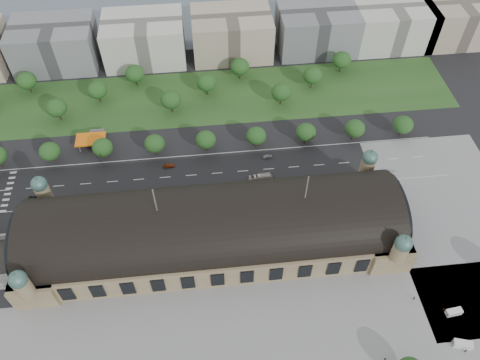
{
  "coord_description": "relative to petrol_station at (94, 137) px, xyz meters",
  "views": [
    {
      "loc": [
        -0.74,
        -104.66,
        162.97
      ],
      "look_at": [
        12.78,
        20.94,
        14.0
      ],
      "focal_mm": 35.0,
      "sensor_mm": 36.0,
      "label": 1
    }
  ],
  "objects": [
    {
      "name": "parked_car_4",
      "position": [
        13.38,
        -43.04,
        -2.3
      ],
      "size": [
        4.18,
        2.77,
        1.3
      ],
      "primitive_type": "imported",
      "rotation": [
        0.0,
        0.0,
        -1.18
      ],
      "color": "silver",
      "rests_on": "ground"
    },
    {
      "name": "office_4",
      "position": [
        73.91,
        67.72,
        9.05
      ],
      "size": [
        45.0,
        32.0,
        24.0
      ],
      "primitive_type": "cube",
      "color": "#BAA892",
      "rests_on": "ground"
    },
    {
      "name": "pedestrian_4",
      "position": [
        108.62,
        -119.0,
        -2.07
      ],
      "size": [
        1.04,
        1.22,
        1.76
      ],
      "primitive_type": "imported",
      "rotation": [
        0.0,
        0.0,
        4.13
      ],
      "color": "gray",
      "rests_on": "ground"
    },
    {
      "name": "plaza_east",
      "position": [
        156.91,
        -65.28,
        -2.95
      ],
      "size": [
        56.0,
        100.0,
        0.12
      ],
      "primitive_type": "cube",
      "color": "gray",
      "rests_on": "ground"
    },
    {
      "name": "tree_belt_4",
      "position": [
        -0.09,
        29.72,
        5.1
      ],
      "size": [
        10.4,
        10.4,
        12.48
      ],
      "color": "#2D2116",
      "rests_on": "ground"
    },
    {
      "name": "office_6",
      "position": [
        168.91,
        67.72,
        9.05
      ],
      "size": [
        45.0,
        32.0,
        24.0
      ],
      "primitive_type": "cube",
      "color": "silver",
      "rests_on": "ground"
    },
    {
      "name": "pedestrian_1",
      "position": [
        135.92,
        -103.43,
        -2.09
      ],
      "size": [
        0.71,
        0.75,
        1.73
      ],
      "primitive_type": "imported",
      "rotation": [
        0.0,
        0.0,
        0.9
      ],
      "color": "gray",
      "rests_on": "ground"
    },
    {
      "name": "tree_belt_11",
      "position": [
        132.91,
        41.72,
        5.1
      ],
      "size": [
        10.4,
        10.4,
        12.48
      ],
      "color": "#2D2116",
      "rests_on": "ground"
    },
    {
      "name": "station",
      "position": [
        53.91,
        -65.28,
        7.33
      ],
      "size": [
        150.0,
        48.4,
        44.3
      ],
      "color": "tan",
      "rests_on": "ground"
    },
    {
      "name": "pedestrian_3",
      "position": [
        137.45,
        -119.12,
        -2.0
      ],
      "size": [
        1.11,
        0.54,
        1.89
      ],
      "primitive_type": "imported",
      "rotation": [
        0.0,
        0.0,
        3.13
      ],
      "color": "gray",
      "rests_on": "ground"
    },
    {
      "name": "tree_belt_5",
      "position": [
        18.91,
        41.72,
        5.1
      ],
      "size": [
        10.4,
        10.4,
        12.48
      ],
      "color": "#2D2116",
      "rests_on": "ground"
    },
    {
      "name": "office_5",
      "position": [
        123.91,
        67.72,
        9.05
      ],
      "size": [
        45.0,
        32.0,
        24.0
      ],
      "primitive_type": "cube",
      "color": "gray",
      "rests_on": "ground"
    },
    {
      "name": "tree_belt_8",
      "position": [
        75.91,
        41.72,
        5.1
      ],
      "size": [
        10.4,
        10.4,
        12.48
      ],
      "color": "#2D2116",
      "rests_on": "ground"
    },
    {
      "name": "tree_belt_2",
      "position": [
        -38.09,
        41.72,
        5.1
      ],
      "size": [
        10.4,
        10.4,
        12.48
      ],
      "color": "#2D2116",
      "rests_on": "ground"
    },
    {
      "name": "tree_row_5",
      "position": [
        53.91,
        -12.28,
        4.48
      ],
      "size": [
        9.6,
        9.6,
        11.52
      ],
      "color": "#2D2116",
      "rests_on": "ground"
    },
    {
      "name": "traffic_car_5",
      "position": [
        82.59,
        -20.07,
        -2.23
      ],
      "size": [
        4.5,
        1.99,
        1.44
      ],
      "primitive_type": "imported",
      "rotation": [
        0.0,
        0.0,
        1.68
      ],
      "color": "#5C5E64",
      "rests_on": "ground"
    },
    {
      "name": "parked_car_5",
      "position": [
        21.87,
        -44.28,
        -2.28
      ],
      "size": [
        5.21,
        4.56,
        1.34
      ],
      "primitive_type": "imported",
      "rotation": [
        0.0,
        0.0,
        -0.97
      ],
      "color": "gray",
      "rests_on": "ground"
    },
    {
      "name": "traffic_car_2",
      "position": [
        -23.93,
        -33.81,
        -2.24
      ],
      "size": [
        5.15,
        2.43,
        1.42
      ],
      "primitive_type": "imported",
      "rotation": [
        0.0,
        0.0,
        -1.59
      ],
      "color": "black",
      "rests_on": "ground"
    },
    {
      "name": "tree_row_7",
      "position": [
        101.91,
        -12.28,
        4.48
      ],
      "size": [
        9.6,
        9.6,
        11.52
      ],
      "color": "#2D2116",
      "rests_on": "ground"
    },
    {
      "name": "tree_belt_9",
      "position": [
        94.91,
        17.72,
        5.1
      ],
      "size": [
        10.4,
        10.4,
        12.48
      ],
      "color": "#2D2116",
      "rests_on": "ground"
    },
    {
      "name": "tree_belt_10",
      "position": [
        113.91,
        29.72,
        5.1
      ],
      "size": [
        10.4,
        10.4,
        12.48
      ],
      "color": "#2D2116",
      "rests_on": "ground"
    },
    {
      "name": "pedestrian_2",
      "position": [
        126.46,
        -98.05,
        -2.0
      ],
      "size": [
        0.63,
        0.98,
        1.89
      ],
      "primitive_type": "imported",
      "rotation": [
        0.0,
        0.0,
        1.69
      ],
      "color": "gray",
      "rests_on": "ground"
    },
    {
      "name": "road_slab",
      "position": [
        33.91,
        -27.28,
        -2.95
      ],
      "size": [
        260.0,
        26.0,
        0.1
      ],
      "primitive_type": "cube",
      "color": "black",
      "rests_on": "ground"
    },
    {
      "name": "traffic_car_3",
      "position": [
        35.75,
        -20.86,
        -2.19
      ],
      "size": [
        5.31,
        2.27,
        1.53
      ],
      "primitive_type": "imported",
      "rotation": [
        0.0,
        0.0,
        1.6
      ],
      "color": "#903312",
      "rests_on": "ground"
    },
    {
      "name": "tree_row_9",
      "position": [
        149.91,
        -12.28,
        4.48
      ],
      "size": [
        9.6,
        9.6,
        11.52
      ],
      "color": "#2D2116",
      "rests_on": "ground"
    },
    {
      "name": "tree_belt_3",
      "position": [
        -19.09,
        17.72,
        5.1
      ],
      "size": [
        10.4,
        10.4,
        12.48
      ],
      "color": "#2D2116",
      "rests_on": "ground"
    },
    {
      "name": "tree_row_6",
      "position": [
        77.91,
        -12.28,
        4.48
      ],
      "size": [
        9.6,
        9.6,
        11.52
      ],
      "color": "#2D2116",
      "rests_on": "ground"
    },
    {
      "name": "plaza_south",
      "position": [
        63.91,
        -109.28,
        -2.95
      ],
      "size": [
        190.0,
        48.0,
        0.12
      ],
      "primitive_type": "cube",
      "color": "gray",
      "rests_on": "ground"
    },
    {
      "name": "van_south",
      "position": [
        136.87,
        -116.85,
        -1.63
      ],
      "size": [
        6.83,
        4.23,
        2.76
      ],
      "rotation": [
        0.0,
        0.0,
        -0.28
      ],
      "color": "silver",
      "rests_on": "ground"
    },
    {
      "name": "parked_car_1",
      "position": [
        -4.2,
        -44.28,
        -2.25
      ],
      "size": [
        5.52,
        4.53,
        1.4
      ],
      "primitive_type": "imported",
      "rotation": [
        0.0,
        0.0,
        -1.04
      ],
      "color": "maroon",
      "rests_on": "ground"
    },
    {
      "name": "petrol_station",
      "position": [
        0.0,
        0.0,
        0.0
      ],
      "size": [
        14.0,
        13.0,
        5.05
      ],
      "color": "orange",
      "rests_on": "ground"
    },
    {
      "name": "tree_row_3",
      "position": [
        5.91,
        -12.28,
        4.48
      ],
      "size": [
        9.6,
        9.6,
        11.52
      ],
      "color": "#2D2116",
      "rests_on": "ground"
    },
    {
      "name": "traffic_car_6",
      "position": [
        137.02,
        -35.92,
        -2.21
      ],
      "size": [
        5.55,
        3.0,
        1.48
      ],
      "primitive_type": "imported",
      "rotation": [
        0.0,
        0.0,
        -1.68
      ],
      "color": "silver",
      "rests_on": "ground"
    },
    {
      "name": "ground",
      "position": [
        53.91,
        -65.28,
        -2.95
      ],
      "size": [
        900.0,
        900.0,
        0.0
      ],
      "primitive_type": "plane",
      "color": "black",
      "rests_on": "ground"
    },
    {
      "name": "office_2",
      "position": [
        -26.09,
        67.72,
        9.05
      ],
      "size": [
        45.0,
        32.0,
        24.0
      ],
      "primitive_type": "cube",
      "color": "gray",
      "rests_on": "ground"
    },
    {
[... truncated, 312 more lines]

